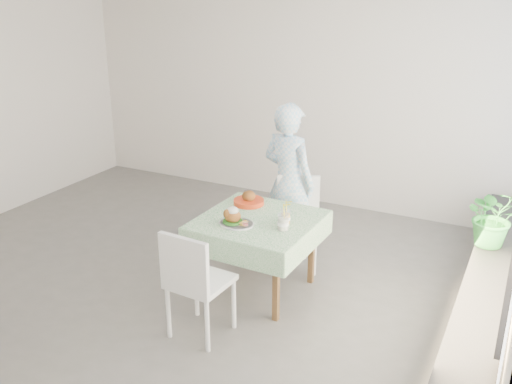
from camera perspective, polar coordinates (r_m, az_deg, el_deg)
The scene contains 12 objects.
floor at distance 5.90m, azimuth -6.88°, elevation -8.05°, with size 6.00×6.00×0.00m, color #595754.
wall_back at distance 7.52m, azimuth 3.33°, elevation 9.67°, with size 6.00×0.02×2.80m, color white.
window_ledge at distance 4.97m, azimuth 21.69°, elevation -11.98°, with size 0.40×4.80×0.50m, color black.
cafe_table at distance 5.35m, azimuth 0.24°, elevation -5.47°, with size 1.07×1.07×0.74m.
chair_far at distance 5.91m, azimuth 4.09°, elevation -4.78°, with size 0.56×0.56×0.93m.
chair_near at distance 4.82m, azimuth -5.62°, elevation -10.93°, with size 0.48×0.48×0.96m.
diner at distance 5.91m, azimuth 3.27°, elevation 0.99°, with size 0.61×0.40×1.67m, color #95CDEF.
main_dish at distance 5.09m, azimuth -2.18°, elevation -2.69°, with size 0.33×0.33×0.17m.
juice_cup_orange at distance 5.11m, azimuth 2.97°, elevation -2.56°, with size 0.09×0.09×0.26m.
juice_cup_lemonade at distance 4.99m, azimuth 2.73°, elevation -3.07°, with size 0.10×0.10×0.29m.
second_dish at distance 5.55m, azimuth -0.73°, elevation -0.82°, with size 0.30×0.30×0.14m.
potted_plant at distance 5.61m, azimuth 22.72°, elevation -2.27°, with size 0.51×0.44×0.57m, color #2B822D.
Camera 1 is at (2.95, -4.27, 2.79)m, focal length 40.00 mm.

